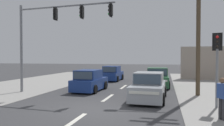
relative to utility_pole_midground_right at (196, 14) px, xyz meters
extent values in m
plane|color=#3A3A3D|center=(-5.16, -4.99, -5.12)|extent=(140.00, 140.00, 0.00)
cube|color=silver|center=(-5.16, -6.99, -5.11)|extent=(0.20, 2.40, 0.01)
cube|color=silver|center=(-5.16, -1.99, -5.11)|extent=(0.20, 2.40, 0.01)
cube|color=silver|center=(-5.16, 3.01, -5.11)|extent=(0.20, 2.40, 0.01)
cylinder|color=#4C3D2B|center=(0.14, 0.01, -0.36)|extent=(0.26, 0.26, 9.51)
cylinder|color=slate|center=(-11.56, -1.29, -2.12)|extent=(0.18, 0.18, 6.00)
cylinder|color=slate|center=(-8.17, -1.53, 0.58)|extent=(6.79, 0.58, 0.11)
cube|color=black|center=(-8.85, -1.48, 0.13)|extent=(0.22, 0.27, 0.68)
cube|color=black|center=(-8.85, -1.48, 0.13)|extent=(0.07, 0.44, 0.84)
sphere|color=black|center=(-8.96, -1.47, 0.35)|extent=(0.13, 0.13, 0.13)
sphere|color=black|center=(-8.96, -1.47, 0.13)|extent=(0.13, 0.13, 0.13)
sphere|color=green|center=(-8.96, -1.47, -0.09)|extent=(0.13, 0.13, 0.13)
cube|color=black|center=(-6.95, -1.61, 0.13)|extent=(0.22, 0.27, 0.68)
cube|color=black|center=(-6.95, -1.61, 0.13)|extent=(0.07, 0.44, 0.84)
sphere|color=black|center=(-7.07, -1.60, 0.35)|extent=(0.13, 0.13, 0.13)
sphere|color=black|center=(-7.07, -1.60, 0.13)|extent=(0.13, 0.13, 0.13)
sphere|color=green|center=(-7.07, -1.60, -0.09)|extent=(0.13, 0.13, 0.13)
cube|color=black|center=(-5.05, -1.74, 0.13)|extent=(0.22, 0.27, 0.68)
cube|color=black|center=(-5.05, -1.74, 0.13)|extent=(0.07, 0.44, 0.84)
sphere|color=black|center=(-5.17, -1.73, 0.35)|extent=(0.13, 0.13, 0.13)
sphere|color=black|center=(-5.17, -1.73, 0.13)|extent=(0.13, 0.13, 0.13)
sphere|color=green|center=(-5.17, -1.73, -0.09)|extent=(0.13, 0.13, 0.13)
cylinder|color=slate|center=(0.53, -3.33, -3.72)|extent=(0.12, 0.12, 2.80)
cube|color=black|center=(0.53, -3.33, -1.98)|extent=(0.30, 0.26, 0.68)
cube|color=black|center=(0.53, -3.33, -1.98)|extent=(0.44, 0.15, 0.84)
sphere|color=red|center=(0.49, -3.44, -1.76)|extent=(0.13, 0.13, 0.13)
sphere|color=black|center=(0.49, -3.44, -1.98)|extent=(0.13, 0.13, 0.13)
sphere|color=black|center=(0.49, -3.44, -2.20)|extent=(0.13, 0.13, 0.13)
cube|color=#A3A8AD|center=(-2.76, -2.03, -4.58)|extent=(1.83, 4.25, 0.80)
cube|color=#A3A8AD|center=(-2.76, -1.98, -3.87)|extent=(1.62, 1.95, 0.62)
cube|color=#384756|center=(-2.79, -2.95, -3.87)|extent=(1.44, 0.11, 0.53)
cube|color=#384756|center=(-2.73, -1.01, -3.87)|extent=(1.41, 0.11, 0.50)
cube|color=white|center=(-2.83, -4.15, -4.40)|extent=(1.45, 0.09, 0.14)
cylinder|color=black|center=(-1.95, -3.36, -4.80)|extent=(0.21, 0.65, 0.64)
cylinder|color=black|center=(-3.65, -3.30, -4.80)|extent=(0.21, 0.65, 0.64)
cylinder|color=black|center=(-1.87, -0.75, -4.80)|extent=(0.21, 0.65, 0.64)
cylinder|color=black|center=(-3.57, -0.70, -4.80)|extent=(0.21, 0.65, 0.64)
cube|color=navy|center=(-7.11, 0.30, -4.61)|extent=(1.73, 3.66, 0.76)
cube|color=navy|center=(-7.12, 0.00, -3.91)|extent=(1.55, 1.95, 0.64)
cube|color=#384756|center=(-7.08, 0.97, -3.91)|extent=(1.36, 0.11, 0.54)
cube|color=#384756|center=(-7.15, -0.97, -3.91)|extent=(1.33, 0.11, 0.51)
cube|color=white|center=(-7.04, 2.12, -4.44)|extent=(1.36, 0.09, 0.14)
cylinder|color=black|center=(-7.87, 1.45, -4.82)|extent=(0.20, 0.61, 0.60)
cylinder|color=black|center=(-6.27, 1.39, -4.82)|extent=(0.20, 0.61, 0.60)
cylinder|color=black|center=(-7.95, -0.78, -4.82)|extent=(0.20, 0.61, 0.60)
cylinder|color=black|center=(-6.35, -0.84, -4.82)|extent=(0.20, 0.61, 0.60)
cube|color=navy|center=(-7.20, 7.61, -4.61)|extent=(1.67, 3.63, 0.76)
cube|color=navy|center=(-7.21, 7.31, -3.91)|extent=(1.52, 1.93, 0.64)
cube|color=#384756|center=(-7.19, 8.28, -3.91)|extent=(1.36, 0.09, 0.54)
cube|color=#384756|center=(-7.23, 6.34, -3.91)|extent=(1.33, 0.09, 0.51)
cube|color=white|center=(-7.17, 9.43, -4.44)|extent=(1.36, 0.07, 0.14)
cylinder|color=black|center=(-7.98, 8.74, -4.82)|extent=(0.19, 0.60, 0.60)
cylinder|color=black|center=(-6.38, 8.71, -4.82)|extent=(0.19, 0.60, 0.60)
cylinder|color=black|center=(-8.03, 6.51, -4.82)|extent=(0.19, 0.60, 0.60)
cylinder|color=black|center=(-6.43, 6.48, -4.82)|extent=(0.19, 0.60, 0.60)
cube|color=#235633|center=(-2.47, 3.78, -4.58)|extent=(1.81, 4.24, 0.80)
cube|color=#235633|center=(-2.47, 3.83, -3.87)|extent=(1.61, 1.94, 0.62)
cube|color=#384756|center=(-2.45, 2.87, -3.87)|extent=(1.44, 0.10, 0.53)
cube|color=#384756|center=(-2.50, 4.80, -3.87)|extent=(1.41, 0.10, 0.50)
cube|color=white|center=(-2.41, 1.67, -4.40)|extent=(1.45, 0.08, 0.14)
cylinder|color=black|center=(-1.59, 2.51, -4.80)|extent=(0.21, 0.64, 0.64)
cylinder|color=black|center=(-3.29, 2.46, -4.80)|extent=(0.21, 0.64, 0.64)
cylinder|color=black|center=(-1.66, 5.11, -4.80)|extent=(0.21, 0.64, 0.64)
cylinder|color=black|center=(-3.36, 5.06, -4.80)|extent=(0.21, 0.64, 0.64)
cylinder|color=#333338|center=(0.31, -5.57, -4.70)|extent=(0.14, 0.14, 0.84)
cylinder|color=#333338|center=(0.22, -5.41, -4.70)|extent=(0.14, 0.14, 0.84)
cube|color=#33519E|center=(0.26, -5.49, -4.00)|extent=(0.37, 0.42, 0.56)
sphere|color=brown|center=(0.26, -5.49, -3.60)|extent=(0.22, 0.22, 0.22)
cylinder|color=#33519E|center=(0.15, -5.28, -4.00)|extent=(0.09, 0.09, 0.54)
camera|label=1|loc=(-1.85, -14.49, -2.73)|focal=35.00mm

